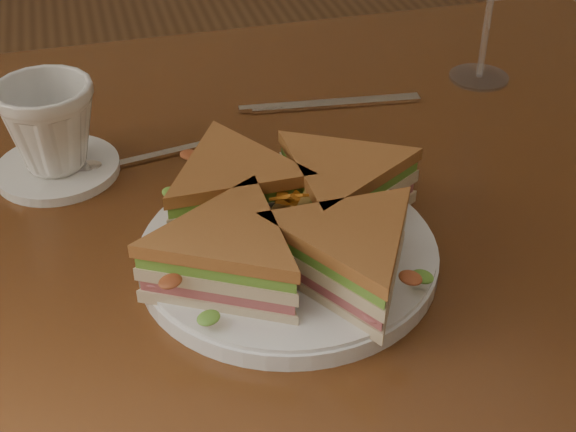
{
  "coord_description": "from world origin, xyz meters",
  "views": [
    {
      "loc": [
        -0.12,
        -0.65,
        1.2
      ],
      "look_at": [
        0.02,
        -0.12,
        0.8
      ],
      "focal_mm": 50.0,
      "sensor_mm": 36.0,
      "label": 1
    }
  ],
  "objects_px": {
    "spoon": "(110,165)",
    "saucer": "(58,169)",
    "plate": "(288,255)",
    "sandwich_wedges": "(288,221)",
    "table": "(242,268)",
    "coffee_cup": "(49,126)",
    "knife": "(324,105)"
  },
  "relations": [
    {
      "from": "table",
      "to": "sandwich_wedges",
      "type": "xyz_separation_m",
      "value": [
        0.02,
        -0.12,
        0.14
      ]
    },
    {
      "from": "spoon",
      "to": "knife",
      "type": "distance_m",
      "value": 0.26
    },
    {
      "from": "table",
      "to": "coffee_cup",
      "type": "distance_m",
      "value": 0.24
    },
    {
      "from": "saucer",
      "to": "coffee_cup",
      "type": "relative_size",
      "value": 1.3
    },
    {
      "from": "coffee_cup",
      "to": "knife",
      "type": "bearing_deg",
      "value": 16.91
    },
    {
      "from": "sandwich_wedges",
      "to": "spoon",
      "type": "relative_size",
      "value": 1.79
    },
    {
      "from": "plate",
      "to": "spoon",
      "type": "distance_m",
      "value": 0.24
    },
    {
      "from": "table",
      "to": "spoon",
      "type": "height_order",
      "value": "spoon"
    },
    {
      "from": "sandwich_wedges",
      "to": "knife",
      "type": "xyz_separation_m",
      "value": [
        0.12,
        0.27,
        -0.04
      ]
    },
    {
      "from": "spoon",
      "to": "saucer",
      "type": "relative_size",
      "value": 1.46
    },
    {
      "from": "knife",
      "to": "coffee_cup",
      "type": "distance_m",
      "value": 0.32
    },
    {
      "from": "spoon",
      "to": "saucer",
      "type": "height_order",
      "value": "same"
    },
    {
      "from": "plate",
      "to": "knife",
      "type": "height_order",
      "value": "plate"
    },
    {
      "from": "plate",
      "to": "coffee_cup",
      "type": "bearing_deg",
      "value": 133.33
    },
    {
      "from": "sandwich_wedges",
      "to": "coffee_cup",
      "type": "distance_m",
      "value": 0.28
    },
    {
      "from": "table",
      "to": "knife",
      "type": "distance_m",
      "value": 0.22
    },
    {
      "from": "sandwich_wedges",
      "to": "plate",
      "type": "bearing_deg",
      "value": 90.0
    },
    {
      "from": "plate",
      "to": "coffee_cup",
      "type": "relative_size",
      "value": 2.71
    },
    {
      "from": "table",
      "to": "spoon",
      "type": "relative_size",
      "value": 6.58
    },
    {
      "from": "sandwich_wedges",
      "to": "saucer",
      "type": "distance_m",
      "value": 0.28
    },
    {
      "from": "plate",
      "to": "sandwich_wedges",
      "type": "bearing_deg",
      "value": -90.0
    },
    {
      "from": "table",
      "to": "saucer",
      "type": "relative_size",
      "value": 9.58
    },
    {
      "from": "sandwich_wedges",
      "to": "spoon",
      "type": "bearing_deg",
      "value": 125.13
    },
    {
      "from": "plate",
      "to": "spoon",
      "type": "bearing_deg",
      "value": 125.13
    },
    {
      "from": "sandwich_wedges",
      "to": "coffee_cup",
      "type": "bearing_deg",
      "value": 133.33
    },
    {
      "from": "table",
      "to": "sandwich_wedges",
      "type": "bearing_deg",
      "value": -81.09
    },
    {
      "from": "knife",
      "to": "coffee_cup",
      "type": "height_order",
      "value": "coffee_cup"
    },
    {
      "from": "table",
      "to": "spoon",
      "type": "xyz_separation_m",
      "value": [
        -0.12,
        0.08,
        0.1
      ]
    },
    {
      "from": "spoon",
      "to": "saucer",
      "type": "distance_m",
      "value": 0.05
    },
    {
      "from": "sandwich_wedges",
      "to": "spoon",
      "type": "distance_m",
      "value": 0.24
    },
    {
      "from": "plate",
      "to": "saucer",
      "type": "bearing_deg",
      "value": 133.33
    },
    {
      "from": "spoon",
      "to": "coffee_cup",
      "type": "relative_size",
      "value": 1.89
    }
  ]
}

